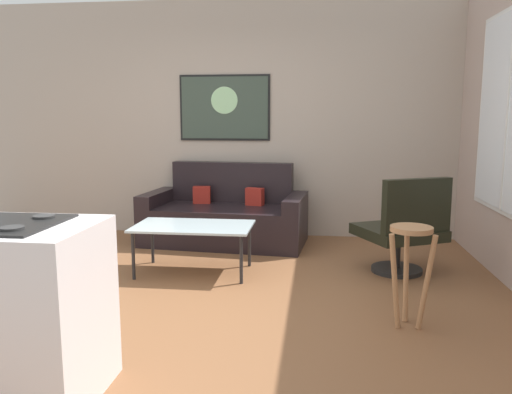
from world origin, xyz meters
name	(u,v)px	position (x,y,z in m)	size (l,w,h in m)	color
ground	(189,305)	(0.00, 0.00, -0.02)	(6.40, 6.40, 0.04)	brown
back_wall	(237,120)	(0.00, 2.42, 1.40)	(6.40, 0.05, 2.80)	#B09F90
couch	(226,217)	(-0.06, 1.94, 0.29)	(1.88, 1.03, 0.90)	black
coffee_table	(193,229)	(-0.14, 0.76, 0.42)	(1.07, 0.63, 0.45)	silver
armchair	(404,229)	(1.77, 0.94, 0.43)	(0.88, 0.87, 0.91)	black
bar_stool	(410,254)	(1.61, -0.26, 0.52)	(0.33, 0.32, 0.70)	#AA774D
wall_painting	(225,108)	(-0.14, 2.38, 1.54)	(1.09, 0.03, 0.78)	black
window	(509,111)	(2.59, 0.90, 1.48)	(0.03, 1.55, 1.77)	silver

